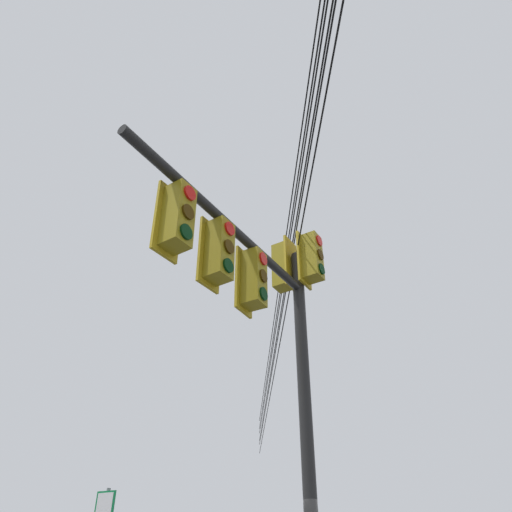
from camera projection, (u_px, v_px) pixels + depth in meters
name	position (u px, v px, depth m)	size (l,w,h in m)	color
signal_mast_assembly	(268.00, 308.00, 7.49)	(2.75, 4.07, 6.91)	black
overhead_wire_span	(288.00, 260.00, 10.84)	(1.51, 33.38, 2.27)	black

